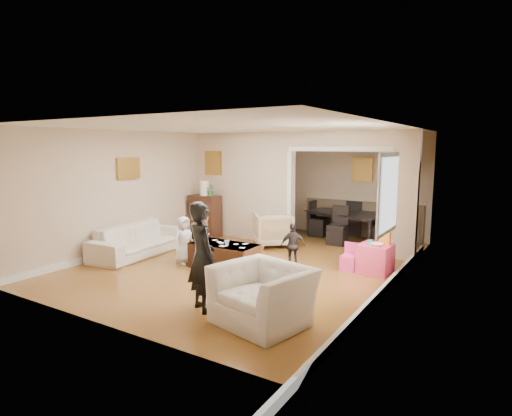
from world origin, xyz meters
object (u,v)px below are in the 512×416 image
Objects in this scene: play_table at (375,259)px; adult_person at (202,257)px; cyan_cup at (370,242)px; table_lamp at (205,188)px; dining_table at (347,226)px; armchair_back at (273,229)px; coffee_cup at (227,243)px; dresser at (205,216)px; child_kneel_b at (205,238)px; child_toddler at (293,245)px; child_kneel_a at (184,240)px; coffee_table at (224,256)px; sofa at (139,240)px; armchair_front at (263,295)px.

adult_person is (-1.54, -3.01, 0.50)m from play_table.
table_lamp is at bearing 168.78° from cyan_cup.
armchair_back is at bearing -114.90° from dining_table.
coffee_cup is 2.58m from cyan_cup.
play_table is 0.28× the size of dining_table.
dresser is 2.23m from child_kneel_b.
child_toddler reaches higher than cyan_cup.
dining_table is at bearing 74.83° from coffee_cup.
adult_person is 2.44m from child_kneel_a.
cyan_cup is (4.46, -0.88, -0.67)m from table_lamp.
dresser is 4.64m from play_table.
cyan_cup reaches higher than coffee_cup.
armchair_back is 2.08m from coffee_table.
armchair_back is 4.03m from adult_person.
dresser is 3.03m from coffee_cup.
child_kneel_b reaches higher than sofa.
child_toddler is (3.14, -1.30, -0.11)m from dresser.
armchair_back is 10.38× the size of cyan_cup.
cyan_cup reaches higher than play_table.
table_lamp is (0.04, 2.17, 0.91)m from sofa.
play_table is at bearing 26.57° from cyan_cup.
dining_table is (-1.28, 2.45, -0.23)m from cyan_cup.
adult_person is 1.64× the size of child_kneel_a.
table_lamp is 3.09m from coffee_table.
armchair_back is 2.31× the size of table_lamp.
armchair_back is 2.33m from child_kneel_a.
dresser is at bearing -62.29° from child_toddler.
adult_person is (3.02, -3.84, 0.24)m from dresser.
dresser is at bearing -40.36° from armchair_back.
dining_table is at bearing 73.16° from coffee_table.
child_kneel_b reaches higher than armchair_front.
cyan_cup is (4.46, -0.88, 0.04)m from dresser.
table_lamp reaches higher than play_table.
table_lamp is at bearing -140.08° from dining_table.
coffee_cup reaches higher than play_table.
play_table is at bearing -91.45° from adult_person.
cyan_cup is at bearing -11.22° from table_lamp.
armchair_front is 1.02m from adult_person.
adult_person reaches higher than child_toddler.
armchair_front is at bearing -43.49° from coffee_cup.
sofa is 6.10× the size of table_lamp.
armchair_front reaches higher than coffee_table.
coffee_table is 0.89m from child_kneel_a.
play_table is 0.36× the size of adult_person.
dining_table is at bearing -130.67° from child_toddler.
table_lamp is 4.50× the size of cyan_cup.
armchair_back is at bearing 0.76° from dresser.
coffee_table is at bearing 153.43° from coffee_cup.
coffee_table is at bearing -93.08° from dining_table.
coffee_table is 15.65× the size of cyan_cup.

